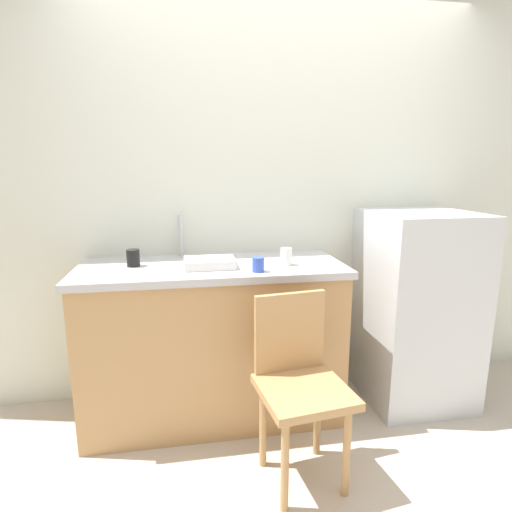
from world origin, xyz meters
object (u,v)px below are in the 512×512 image
at_px(chair, 299,379).
at_px(cup_black, 133,258).
at_px(dish_tray, 210,263).
at_px(cup_blue, 258,265).
at_px(cup_white, 286,257).
at_px(refrigerator, 415,307).

distance_m(chair, cup_black, 1.12).
height_order(dish_tray, cup_blue, cup_blue).
xyz_separation_m(dish_tray, cup_blue, (0.25, -0.15, 0.01)).
relative_size(cup_white, cup_blue, 1.26).
height_order(dish_tray, cup_white, cup_white).
bearing_deg(chair, cup_black, 134.96).
distance_m(chair, cup_white, 0.70).
bearing_deg(dish_tray, cup_blue, -30.29).
bearing_deg(cup_blue, dish_tray, 149.71).
bearing_deg(refrigerator, dish_tray, -177.74).
bearing_deg(chair, cup_blue, 101.95).
xyz_separation_m(refrigerator, cup_blue, (-1.06, -0.20, 0.37)).
xyz_separation_m(refrigerator, dish_tray, (-1.31, -0.05, 0.36)).
xyz_separation_m(dish_tray, cup_black, (-0.42, 0.10, 0.02)).
height_order(refrigerator, cup_black, refrigerator).
bearing_deg(cup_white, chair, -95.99).
xyz_separation_m(refrigerator, cup_black, (-1.73, 0.05, 0.38)).
relative_size(chair, cup_white, 8.98).
distance_m(cup_white, cup_black, 0.86).
height_order(cup_white, cup_black, cup_white).
relative_size(dish_tray, cup_blue, 3.56).
distance_m(refrigerator, cup_blue, 1.14).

